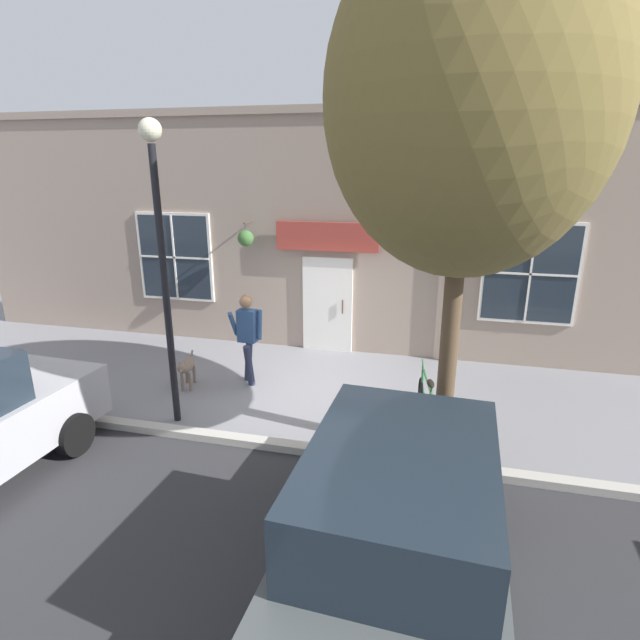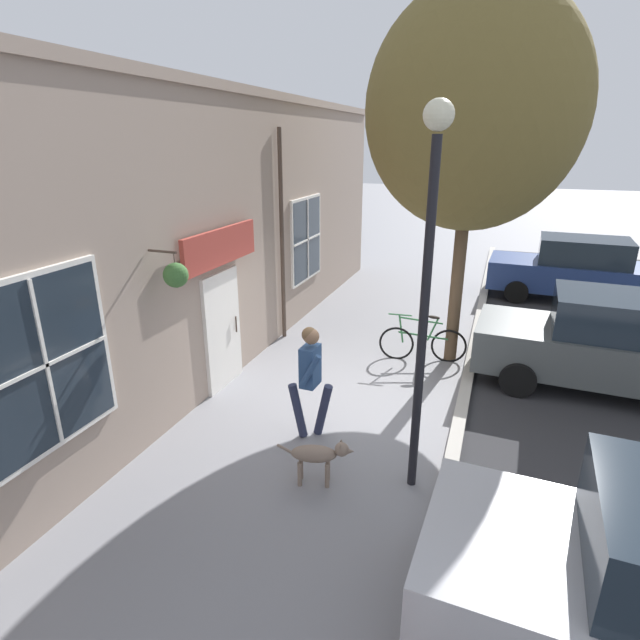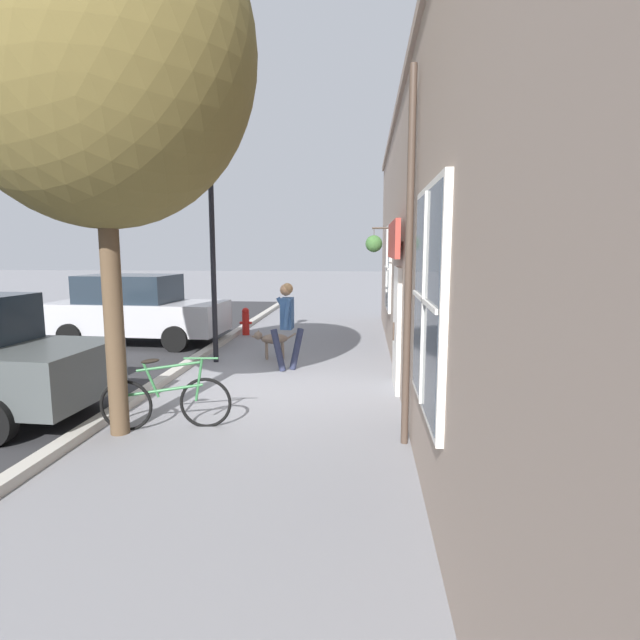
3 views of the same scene
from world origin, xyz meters
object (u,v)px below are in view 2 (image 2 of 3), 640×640
at_px(leaning_bicycle, 422,343).
at_px(parked_car_far_end, 574,269).
at_px(street_tree_by_curb, 472,114).
at_px(dog_on_leash, 318,455).
at_px(parked_car_mid_block, 609,343).
at_px(street_lamp, 428,254).
at_px(pedestrian_walking, 310,372).

distance_m(leaning_bicycle, parked_car_far_end, 6.41).
distance_m(street_tree_by_curb, parked_car_far_end, 7.00).
bearing_deg(street_tree_by_curb, dog_on_leash, -103.96).
relative_size(parked_car_mid_block, street_lamp, 0.95).
xyz_separation_m(pedestrian_walking, parked_car_mid_block, (4.36, 3.19, -0.18)).
bearing_deg(street_lamp, dog_on_leash, -160.15).
relative_size(pedestrian_walking, parked_car_mid_block, 0.40).
relative_size(pedestrian_walking, leaning_bicycle, 1.01).
distance_m(dog_on_leash, parked_car_mid_block, 5.74).
xyz_separation_m(street_tree_by_curb, parked_car_mid_block, (2.71, -0.41, -3.76)).
distance_m(parked_car_mid_block, street_lamp, 5.15).
bearing_deg(pedestrian_walking, parked_car_mid_block, 36.20).
relative_size(pedestrian_walking, parked_car_far_end, 0.40).
bearing_deg(pedestrian_walking, dog_on_leash, -63.94).
bearing_deg(parked_car_mid_block, leaning_bicycle, 177.43).
bearing_deg(parked_car_far_end, street_lamp, -106.04).
height_order(parked_car_far_end, street_lamp, street_lamp).
bearing_deg(street_tree_by_curb, street_lamp, -90.15).
height_order(dog_on_leash, leaning_bicycle, leaning_bicycle).
height_order(leaning_bicycle, parked_car_mid_block, parked_car_mid_block).
bearing_deg(parked_car_far_end, leaning_bicycle, -120.45).
bearing_deg(dog_on_leash, parked_car_far_end, 68.64).
relative_size(street_tree_by_curb, leaning_bicycle, 3.95).
xyz_separation_m(parked_car_far_end, street_lamp, (-2.72, -9.46, 2.16)).
bearing_deg(parked_car_mid_block, pedestrian_walking, -143.80).
distance_m(dog_on_leash, parked_car_far_end, 10.61).
height_order(dog_on_leash, street_lamp, street_lamp).
height_order(parked_car_mid_block, parked_car_far_end, same).
distance_m(pedestrian_walking, parked_car_far_end, 9.87).
xyz_separation_m(leaning_bicycle, parked_car_mid_block, (3.24, -0.15, 0.50)).
distance_m(parked_car_far_end, street_lamp, 10.08).
bearing_deg(leaning_bicycle, parked_car_mid_block, -2.57).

